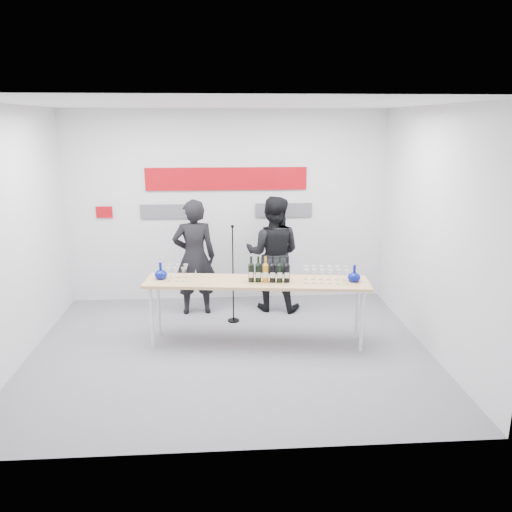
# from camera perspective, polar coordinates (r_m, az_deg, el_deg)

# --- Properties ---
(ground) EXTENTS (5.00, 5.00, 0.00)m
(ground) POSITION_cam_1_polar(r_m,az_deg,el_deg) (6.44, -2.93, -10.73)
(ground) COLOR slate
(ground) RESTS_ON ground
(back_wall) EXTENTS (5.00, 0.04, 3.00)m
(back_wall) POSITION_cam_1_polar(r_m,az_deg,el_deg) (7.91, -3.35, 5.58)
(back_wall) COLOR silver
(back_wall) RESTS_ON ground
(signage) EXTENTS (3.38, 0.02, 0.79)m
(signage) POSITION_cam_1_polar(r_m,az_deg,el_deg) (7.83, -3.79, 7.75)
(signage) COLOR #A8070F
(signage) RESTS_ON back_wall
(tasting_table) EXTENTS (2.89, 0.88, 0.85)m
(tasting_table) POSITION_cam_1_polar(r_m,az_deg,el_deg) (6.36, 0.06, -3.39)
(tasting_table) COLOR tan
(tasting_table) RESTS_ON ground
(wine_bottles) EXTENTS (0.53, 0.13, 0.33)m
(wine_bottles) POSITION_cam_1_polar(r_m,az_deg,el_deg) (6.24, 1.50, -1.53)
(wine_bottles) COLOR black
(wine_bottles) RESTS_ON tasting_table
(decanter_left) EXTENTS (0.16, 0.16, 0.21)m
(decanter_left) POSITION_cam_1_polar(r_m,az_deg,el_deg) (6.50, -10.85, -1.66)
(decanter_left) COLOR navy
(decanter_left) RESTS_ON tasting_table
(decanter_right) EXTENTS (0.16, 0.16, 0.21)m
(decanter_right) POSITION_cam_1_polar(r_m,az_deg,el_deg) (6.40, 11.17, -1.94)
(decanter_right) COLOR navy
(decanter_right) RESTS_ON tasting_table
(glasses_left) EXTENTS (0.28, 0.25, 0.18)m
(glasses_left) POSITION_cam_1_polar(r_m,az_deg,el_deg) (6.43, -9.02, -1.90)
(glasses_left) COLOR silver
(glasses_left) RESTS_ON tasting_table
(glasses_right) EXTENTS (0.58, 0.28, 0.18)m
(glasses_right) POSITION_cam_1_polar(r_m,az_deg,el_deg) (6.33, 7.98, -2.13)
(glasses_right) COLOR silver
(glasses_right) RESTS_ON tasting_table
(presenter_left) EXTENTS (0.67, 0.47, 1.73)m
(presenter_left) POSITION_cam_1_polar(r_m,az_deg,el_deg) (7.42, -7.05, -0.15)
(presenter_left) COLOR black
(presenter_left) RESTS_ON ground
(presenter_right) EXTENTS (0.99, 0.85, 1.75)m
(presenter_right) POSITION_cam_1_polar(r_m,az_deg,el_deg) (7.53, 1.95, 0.24)
(presenter_right) COLOR black
(presenter_right) RESTS_ON ground
(mic_stand) EXTENTS (0.17, 0.17, 1.43)m
(mic_stand) POSITION_cam_1_polar(r_m,az_deg,el_deg) (7.16, -2.62, -4.21)
(mic_stand) COLOR black
(mic_stand) RESTS_ON ground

